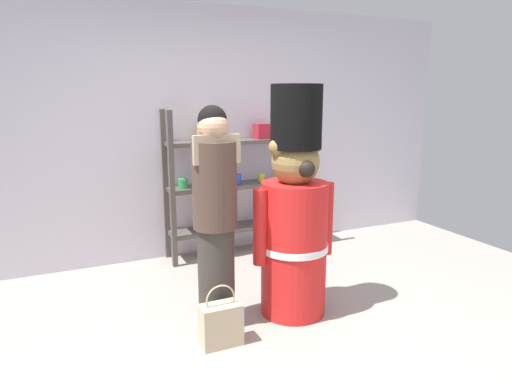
{
  "coord_description": "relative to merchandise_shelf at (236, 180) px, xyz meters",
  "views": [
    {
      "loc": [
        -1.27,
        -2.4,
        1.7
      ],
      "look_at": [
        0.04,
        0.53,
        1.0
      ],
      "focal_mm": 31.41,
      "sensor_mm": 36.0,
      "label": 1
    }
  ],
  "objects": [
    {
      "name": "back_wall",
      "position": [
        -0.46,
        0.22,
        0.5
      ],
      "size": [
        6.4,
        0.12,
        2.6
      ],
      "primitive_type": "cube",
      "color": "silver",
      "rests_on": "ground_plane"
    },
    {
      "name": "shopping_bag",
      "position": [
        -0.8,
        -1.71,
        -0.65
      ],
      "size": [
        0.28,
        0.15,
        0.44
      ],
      "color": "#C1AD89",
      "rests_on": "ground_plane"
    },
    {
      "name": "person_shopper",
      "position": [
        -0.73,
        -1.42,
        0.05
      ],
      "size": [
        0.34,
        0.32,
        1.63
      ],
      "color": "#38332D",
      "rests_on": "ground_plane"
    },
    {
      "name": "merchandise_shelf",
      "position": [
        0.0,
        0.0,
        0.0
      ],
      "size": [
        1.51,
        0.35,
        1.56
      ],
      "color": "#4C4742",
      "rests_on": "ground_plane"
    },
    {
      "name": "teddy_bear_guard",
      "position": [
        -0.11,
        -1.48,
        -0.02
      ],
      "size": [
        0.68,
        0.53,
        1.77
      ],
      "color": "red",
      "rests_on": "ground_plane"
    },
    {
      "name": "ground_plane",
      "position": [
        -0.46,
        -1.98,
        -0.8
      ],
      "size": [
        6.4,
        6.4,
        0.0
      ],
      "primitive_type": "plane",
      "color": "#9E9389"
    }
  ]
}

